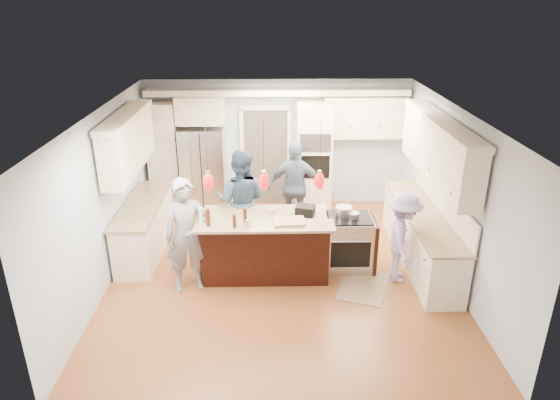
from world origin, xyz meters
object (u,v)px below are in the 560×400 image
Objects in this scene: person_bar_end at (187,236)px; person_far_left at (241,201)px; refrigerator at (204,169)px; island_range at (350,242)px; kitchen_island at (265,244)px.

person_bar_end is 0.98× the size of person_far_left.
person_far_left is at bearing -64.12° from refrigerator.
person_bar_end is (-2.59, -0.60, 0.45)m from island_range.
refrigerator is 0.86× the size of kitchen_island.
kitchen_island is at bearing -176.90° from island_range.
island_range is at bearing 3.10° from kitchen_island.
refrigerator is 1.99m from person_far_left.
refrigerator is 0.99× the size of person_bar_end.
island_range is (1.41, 0.08, -0.03)m from kitchen_island.
kitchen_island is at bearing 128.41° from person_far_left.
refrigerator is 3.09m from person_bar_end.
person_far_left is (-1.84, 0.70, 0.47)m from island_range.
refrigerator is 1.96× the size of island_range.
refrigerator is at bearing -54.93° from person_far_left.
person_far_left reaches higher than person_bar_end.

